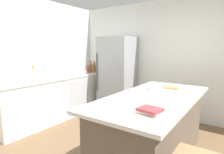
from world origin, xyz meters
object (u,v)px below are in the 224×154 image
(mixing_bowl, at_px, (155,86))
(cutting_board, at_px, (169,87))
(kitchen_island, at_px, (153,128))
(sink_faucet, at_px, (48,71))
(cookbook_stack, at_px, (150,111))
(hot_sauce_bottle, at_px, (88,69))
(flower_vase, at_px, (33,76))
(refrigerator, at_px, (117,75))
(whiskey_bottle, at_px, (91,68))
(syrup_bottle, at_px, (95,68))
(vinegar_bottle, at_px, (94,68))
(paper_towel_roll, at_px, (64,70))

(mixing_bowl, height_order, cutting_board, mixing_bowl)
(kitchen_island, xyz_separation_m, cutting_board, (-0.02, 0.65, 0.46))
(sink_faucet, xyz_separation_m, cookbook_stack, (2.69, -0.83, -0.14))
(hot_sauce_bottle, xyz_separation_m, cookbook_stack, (2.63, -2.00, -0.08))
(cookbook_stack, relative_size, mixing_bowl, 1.10)
(sink_faucet, bearing_deg, mixing_bowl, 6.60)
(flower_vase, xyz_separation_m, mixing_bowl, (2.24, 0.65, -0.07))
(kitchen_island, relative_size, sink_faucet, 7.13)
(sink_faucet, bearing_deg, cutting_board, 11.25)
(mixing_bowl, bearing_deg, refrigerator, 143.25)
(sink_faucet, relative_size, hot_sauce_bottle, 1.25)
(kitchen_island, height_order, whiskey_bottle, whiskey_bottle)
(syrup_bottle, relative_size, mixing_bowl, 1.18)
(sink_faucet, xyz_separation_m, mixing_bowl, (2.29, 0.27, -0.12))
(vinegar_bottle, height_order, whiskey_bottle, whiskey_bottle)
(sink_faucet, height_order, mixing_bowl, sink_faucet)
(kitchen_island, height_order, syrup_bottle, syrup_bottle)
(syrup_bottle, distance_m, cutting_board, 2.54)
(refrigerator, distance_m, hot_sauce_bottle, 0.86)
(hot_sauce_bottle, height_order, cutting_board, hot_sauce_bottle)
(whiskey_bottle, relative_size, cookbook_stack, 1.29)
(vinegar_bottle, bearing_deg, paper_towel_roll, -94.99)
(sink_faucet, bearing_deg, whiskey_bottle, 85.16)
(mixing_bowl, bearing_deg, cookbook_stack, -70.23)
(paper_towel_roll, relative_size, cutting_board, 0.98)
(flower_vase, bearing_deg, kitchen_island, 5.32)
(whiskey_bottle, bearing_deg, paper_towel_roll, -93.46)
(vinegar_bottle, distance_m, cutting_board, 2.46)
(kitchen_island, xyz_separation_m, whiskey_bottle, (-2.35, 1.41, 0.58))
(paper_towel_roll, height_order, whiskey_bottle, paper_towel_roll)
(sink_faucet, height_order, vinegar_bottle, vinegar_bottle)
(vinegar_bottle, bearing_deg, kitchen_island, -32.97)
(syrup_bottle, height_order, whiskey_bottle, whiskey_bottle)
(syrup_bottle, height_order, mixing_bowl, syrup_bottle)
(kitchen_island, xyz_separation_m, sink_faucet, (-2.45, 0.17, 0.62))
(cutting_board, bearing_deg, paper_towel_roll, -177.27)
(whiskey_bottle, bearing_deg, sink_faucet, -94.84)
(mixing_bowl, bearing_deg, kitchen_island, -69.61)
(refrigerator, height_order, syrup_bottle, refrigerator)
(cookbook_stack, bearing_deg, flower_vase, 170.39)
(whiskey_bottle, distance_m, mixing_bowl, 2.40)
(cookbook_stack, bearing_deg, whiskey_bottle, 141.20)
(kitchen_island, bearing_deg, mixing_bowl, 110.39)
(paper_towel_roll, relative_size, syrup_bottle, 1.22)
(vinegar_bottle, xyz_separation_m, cookbook_stack, (2.55, -2.17, -0.10))
(vinegar_bottle, distance_m, mixing_bowl, 2.41)
(paper_towel_roll, distance_m, hot_sauce_bottle, 0.80)
(flower_vase, bearing_deg, sink_faucet, 97.89)
(flower_vase, height_order, cookbook_stack, flower_vase)
(flower_vase, bearing_deg, refrigerator, 63.22)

